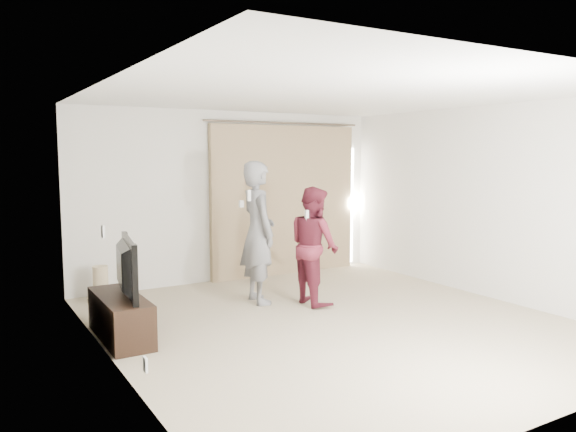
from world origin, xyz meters
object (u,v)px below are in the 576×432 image
object	(u,v)px
tv_console	(120,317)
tv	(119,267)
person_man	(258,232)
person_woman	(314,245)

from	to	relation	value
tv_console	tv	distance (m)	0.54
tv	person_man	world-z (taller)	person_man
person_man	person_woman	bearing A→B (deg)	-35.05
tv_console	tv	xyz separation A→B (m)	(0.00, 0.00, 0.54)
tv_console	person_woman	size ratio (longest dim) A/B	0.78
person_man	person_woman	world-z (taller)	person_man
tv	person_woman	world-z (taller)	person_woman
tv_console	person_man	size ratio (longest dim) A/B	0.65
tv_console	person_man	bearing A→B (deg)	16.40
tv	person_woman	xyz separation A→B (m)	(2.55, 0.15, -0.00)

